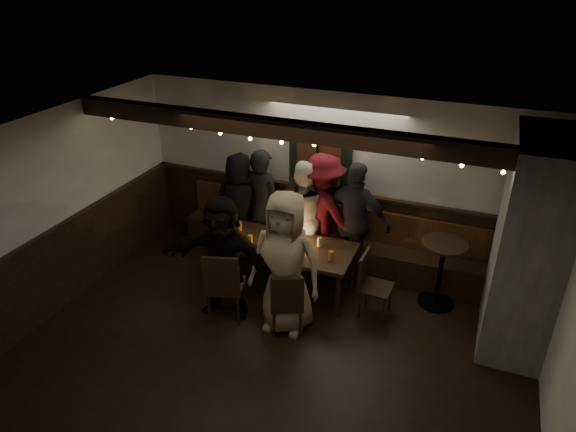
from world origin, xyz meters
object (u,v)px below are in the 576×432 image
at_px(person_f, 223,257).
at_px(chair_near_left, 224,283).
at_px(high_top, 441,266).
at_px(chair_near_right, 287,301).
at_px(person_b, 262,205).
at_px(dining_table, 282,248).
at_px(person_g, 286,263).
at_px(person_d, 322,213).
at_px(person_e, 355,221).
at_px(person_c, 303,216).
at_px(chair_end, 370,281).
at_px(person_a, 240,205).

bearing_deg(person_f, chair_near_left, -67.85).
bearing_deg(high_top, chair_near_right, -141.13).
relative_size(chair_near_right, person_b, 0.50).
xyz_separation_m(dining_table, high_top, (2.09, 0.43, -0.05)).
xyz_separation_m(high_top, person_g, (-1.73, -1.20, 0.34)).
relative_size(high_top, person_d, 0.53).
relative_size(high_top, person_e, 0.54).
relative_size(chair_near_right, person_c, 0.52).
bearing_deg(high_top, chair_end, -146.77).
distance_m(person_a, person_f, 1.55).
bearing_deg(chair_near_right, person_f, 171.82).
bearing_deg(high_top, person_e, 167.80).
relative_size(person_b, person_e, 1.00).
relative_size(person_b, person_f, 1.06).
relative_size(person_e, person_f, 1.06).
xyz_separation_m(dining_table, chair_end, (1.28, -0.11, -0.15)).
height_order(person_b, person_c, person_b).
relative_size(dining_table, chair_near_right, 2.23).
xyz_separation_m(person_a, person_g, (1.35, -1.46, 0.12)).
bearing_deg(chair_near_right, person_a, 131.68).
relative_size(chair_near_right, person_d, 0.50).
bearing_deg(chair_near_left, person_a, 109.51).
distance_m(chair_near_left, chair_near_right, 0.85).
distance_m(chair_near_right, person_e, 1.70).
bearing_deg(person_e, dining_table, 48.89).
height_order(person_a, person_c, person_c).
height_order(person_c, person_f, person_c).
distance_m(dining_table, person_e, 1.11).
distance_m(chair_near_right, person_b, 1.95).
relative_size(high_top, person_a, 0.58).
relative_size(chair_near_left, person_a, 0.62).
bearing_deg(chair_end, person_g, -144.15).
xyz_separation_m(high_top, person_f, (-2.59, -1.20, 0.23)).
bearing_deg(chair_near_right, person_c, 103.41).
height_order(high_top, person_e, person_e).
bearing_deg(person_g, dining_table, 114.22).
bearing_deg(person_d, high_top, -171.64).
xyz_separation_m(chair_near_left, person_e, (1.24, 1.66, 0.31)).
distance_m(chair_end, person_d, 1.35).
bearing_deg(chair_near_left, chair_end, 26.89).
bearing_deg(person_e, chair_near_left, 62.08).
height_order(chair_near_left, chair_near_right, chair_near_left).
bearing_deg(chair_near_left, dining_table, 67.05).
xyz_separation_m(high_top, person_c, (-2.03, 0.20, 0.26)).
xyz_separation_m(chair_near_right, person_b, (-1.05, 1.60, 0.38)).
height_order(chair_near_left, person_f, person_f).
xyz_separation_m(high_top, person_b, (-2.71, 0.26, 0.28)).
height_order(person_e, person_g, person_g).
distance_m(person_e, person_f, 1.99).
bearing_deg(chair_end, dining_table, 175.19).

